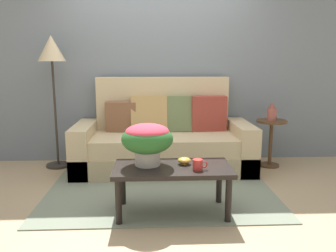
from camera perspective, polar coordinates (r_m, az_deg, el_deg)
The scene contains 11 objects.
ground_plane at distance 3.60m, azimuth -1.28°, elevation -11.28°, with size 14.00×14.00×0.00m, color tan.
wall_back at distance 4.68m, azimuth -1.76°, elevation 11.15°, with size 6.40×0.12×2.77m, color slate.
area_rug at distance 3.72m, azimuth -1.33°, elevation -10.45°, with size 2.36×1.75×0.01m, color gray.
couch at distance 4.33m, azimuth -0.72°, elevation -2.57°, with size 2.19×0.91×1.15m.
coffee_table at distance 3.04m, azimuth 0.76°, elevation -7.88°, with size 1.04×0.52×0.44m.
side_table at distance 4.59m, azimuth 16.91°, elevation -1.40°, with size 0.39×0.39×0.61m.
floor_lamp at distance 4.51m, azimuth -18.90°, elevation 10.57°, with size 0.34×0.34×1.67m.
potted_plant at distance 3.01m, azimuth -3.50°, elevation -2.17°, with size 0.46×0.46×0.37m.
coffee_mug at distance 2.93m, azimuth 5.06°, elevation -6.46°, with size 0.13×0.09×0.09m.
snack_bowl at distance 3.08m, azimuth 2.74°, elevation -5.80°, with size 0.12×0.12×0.06m.
table_vase at distance 4.53m, azimuth 17.02°, elevation 2.01°, with size 0.12×0.12×0.21m.
Camera 1 is at (-0.07, -3.33, 1.35)m, focal length 36.31 mm.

